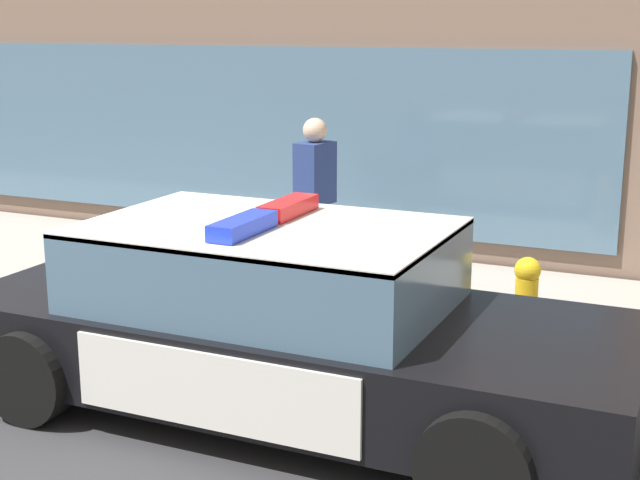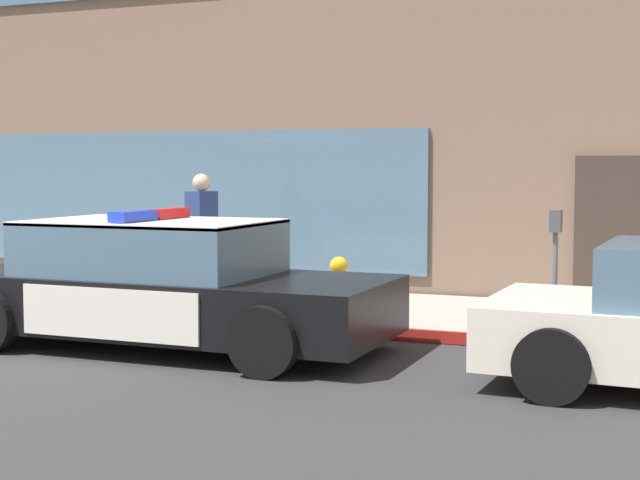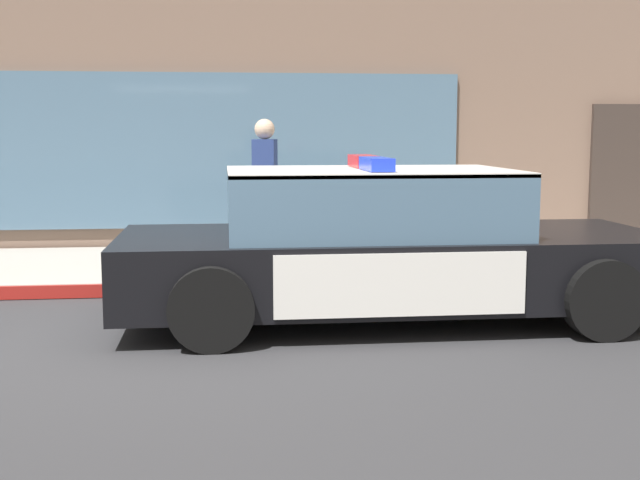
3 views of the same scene
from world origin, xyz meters
The scene contains 7 objects.
ground centered at (0.00, 0.00, 0.00)m, with size 48.00×48.00×0.00m, color #303033.
sidewalk centered at (0.00, 3.25, 0.07)m, with size 48.00×2.80×0.15m, color #A39E93.
curb_red_paint centered at (0.00, 1.83, 0.08)m, with size 28.80×0.04×0.14m, color maroon.
storefront_building centered at (0.24, 9.58, 3.60)m, with size 20.91×9.85×7.20m.
police_cruiser centered at (2.18, 0.53, 0.68)m, with size 4.87×2.13×1.49m.
fire_hydrant centered at (3.55, 2.33, 0.50)m, with size 0.34×0.39×0.73m.
pedestrian_on_sidewalk centered at (1.23, 3.11, 1.01)m, with size 0.33×0.44×1.71m.
Camera 3 is at (0.74, -6.85, 1.72)m, focal length 46.78 mm.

